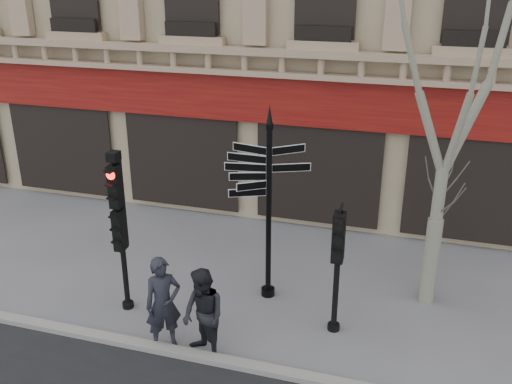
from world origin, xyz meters
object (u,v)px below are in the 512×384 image
at_px(traffic_signal_secondary, 338,250).
at_px(pedestrian_b, 203,315).
at_px(plane_tree, 458,54).
at_px(fingerpost, 269,173).
at_px(pedestrian_a, 163,304).
at_px(traffic_signal_main, 119,213).

height_order(traffic_signal_secondary, pedestrian_b, traffic_signal_secondary).
relative_size(plane_tree, pedestrian_b, 4.14).
xyz_separation_m(traffic_signal_secondary, plane_tree, (1.78, 1.65, 3.56)).
bearing_deg(pedestrian_b, fingerpost, 113.62).
xyz_separation_m(plane_tree, pedestrian_a, (-4.84, -3.11, -4.43)).
height_order(fingerpost, traffic_signal_main, fingerpost).
bearing_deg(plane_tree, fingerpost, -167.16).
distance_m(fingerpost, pedestrian_b, 3.20).
distance_m(plane_tree, pedestrian_a, 7.26).
bearing_deg(pedestrian_b, traffic_signal_main, -169.42).
bearing_deg(traffic_signal_secondary, fingerpost, 149.51).
relative_size(traffic_signal_main, traffic_signal_secondary, 1.35).
height_order(fingerpost, pedestrian_b, fingerpost).
bearing_deg(fingerpost, traffic_signal_main, -167.35).
relative_size(traffic_signal_secondary, pedestrian_a, 1.37).
relative_size(fingerpost, traffic_signal_secondary, 1.66).
bearing_deg(pedestrian_a, traffic_signal_secondary, -13.23).
bearing_deg(plane_tree, pedestrian_b, -141.08).
distance_m(traffic_signal_main, pedestrian_a, 2.11).
height_order(traffic_signal_main, pedestrian_a, traffic_signal_main).
xyz_separation_m(traffic_signal_main, traffic_signal_secondary, (4.41, 0.48, -0.41)).
bearing_deg(pedestrian_b, traffic_signal_secondary, 72.21).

